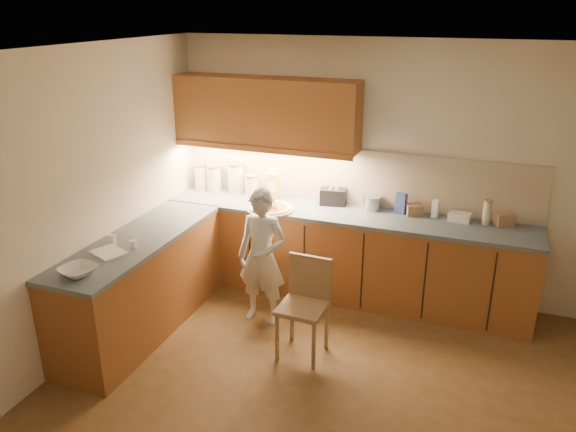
% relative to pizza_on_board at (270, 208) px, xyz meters
% --- Properties ---
extents(room, '(4.54, 4.50, 2.62)m').
position_rel_pizza_on_board_xyz_m(room, '(1.10, -1.49, 0.73)').
color(room, brown).
rests_on(room, ground).
extents(l_counter, '(3.77, 2.62, 0.92)m').
position_rel_pizza_on_board_xyz_m(l_counter, '(0.18, -0.24, -0.48)').
color(l_counter, '#995C2C').
rests_on(l_counter, ground).
extents(backsplash, '(3.75, 0.02, 0.58)m').
position_rel_pizza_on_board_xyz_m(backsplash, '(0.73, 0.50, 0.27)').
color(backsplash, '#C0B195').
rests_on(backsplash, l_counter).
extents(upper_cabinets, '(1.95, 0.36, 0.73)m').
position_rel_pizza_on_board_xyz_m(upper_cabinets, '(-0.17, 0.34, 0.91)').
color(upper_cabinets, '#995C2C').
rests_on(upper_cabinets, ground).
extents(pizza_on_board, '(0.48, 0.48, 0.19)m').
position_rel_pizza_on_board_xyz_m(pizza_on_board, '(0.00, 0.00, 0.00)').
color(pizza_on_board, tan).
rests_on(pizza_on_board, l_counter).
extents(child, '(0.49, 0.32, 1.32)m').
position_rel_pizza_on_board_xyz_m(child, '(0.14, -0.56, -0.28)').
color(child, silver).
rests_on(child, ground).
extents(wooden_chair, '(0.41, 0.41, 0.87)m').
position_rel_pizza_on_board_xyz_m(wooden_chair, '(0.69, -0.91, -0.44)').
color(wooden_chair, '#A58557').
rests_on(wooden_chair, ground).
extents(mixing_bowl, '(0.33, 0.33, 0.07)m').
position_rel_pizza_on_board_xyz_m(mixing_bowl, '(-0.85, -1.87, 0.01)').
color(mixing_bowl, silver).
rests_on(mixing_bowl, l_counter).
extents(canister_a, '(0.15, 0.15, 0.29)m').
position_rel_pizza_on_board_xyz_m(canister_a, '(-0.99, 0.37, 0.13)').
color(canister_a, white).
rests_on(canister_a, l_counter).
extents(canister_b, '(0.17, 0.17, 0.30)m').
position_rel_pizza_on_board_xyz_m(canister_b, '(-0.83, 0.37, 0.13)').
color(canister_b, silver).
rests_on(canister_b, l_counter).
extents(canister_c, '(0.18, 0.18, 0.34)m').
position_rel_pizza_on_board_xyz_m(canister_c, '(-0.58, 0.41, 0.15)').
color(canister_c, silver).
rests_on(canister_c, l_counter).
extents(canister_d, '(0.15, 0.15, 0.24)m').
position_rel_pizza_on_board_xyz_m(canister_d, '(-0.36, 0.35, 0.10)').
color(canister_d, silver).
rests_on(canister_d, l_counter).
extents(oil_jug, '(0.13, 0.10, 0.33)m').
position_rel_pizza_on_board_xyz_m(oil_jug, '(-0.11, 0.34, 0.13)').
color(oil_jug, gold).
rests_on(oil_jug, l_counter).
extents(toaster, '(0.29, 0.19, 0.18)m').
position_rel_pizza_on_board_xyz_m(toaster, '(0.55, 0.39, 0.06)').
color(toaster, black).
rests_on(toaster, l_counter).
extents(steel_pot, '(0.19, 0.19, 0.14)m').
position_rel_pizza_on_board_xyz_m(steel_pot, '(0.96, 0.39, 0.05)').
color(steel_pot, '#B4B5B9').
rests_on(steel_pot, l_counter).
extents(blue_box, '(0.12, 0.09, 0.21)m').
position_rel_pizza_on_board_xyz_m(blue_box, '(1.25, 0.38, 0.08)').
color(blue_box, '#374CA6').
rests_on(blue_box, l_counter).
extents(card_box_a, '(0.19, 0.16, 0.11)m').
position_rel_pizza_on_board_xyz_m(card_box_a, '(1.39, 0.37, 0.03)').
color(card_box_a, '#A27657').
rests_on(card_box_a, l_counter).
extents(white_bottle, '(0.07, 0.07, 0.18)m').
position_rel_pizza_on_board_xyz_m(white_bottle, '(1.59, 0.38, 0.07)').
color(white_bottle, white).
rests_on(white_bottle, l_counter).
extents(flat_pack, '(0.22, 0.17, 0.08)m').
position_rel_pizza_on_board_xyz_m(flat_pack, '(1.83, 0.36, 0.02)').
color(flat_pack, silver).
rests_on(flat_pack, l_counter).
extents(tall_jar, '(0.08, 0.08, 0.25)m').
position_rel_pizza_on_board_xyz_m(tall_jar, '(2.07, 0.35, 0.10)').
color(tall_jar, white).
rests_on(tall_jar, l_counter).
extents(card_box_b, '(0.20, 0.18, 0.13)m').
position_rel_pizza_on_board_xyz_m(card_box_b, '(2.23, 0.39, 0.04)').
color(card_box_b, tan).
rests_on(card_box_b, l_counter).
extents(dough_cloth, '(0.34, 0.31, 0.02)m').
position_rel_pizza_on_board_xyz_m(dough_cloth, '(-0.88, -1.46, -0.01)').
color(dough_cloth, white).
rests_on(dough_cloth, l_counter).
extents(spice_jar_a, '(0.08, 0.08, 0.09)m').
position_rel_pizza_on_board_xyz_m(spice_jar_a, '(-0.97, -1.28, 0.02)').
color(spice_jar_a, white).
rests_on(spice_jar_a, l_counter).
extents(spice_jar_b, '(0.06, 0.06, 0.07)m').
position_rel_pizza_on_board_xyz_m(spice_jar_b, '(-0.75, -1.29, 0.02)').
color(spice_jar_b, white).
rests_on(spice_jar_b, l_counter).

